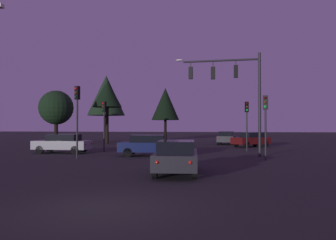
{
  "coord_description": "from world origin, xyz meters",
  "views": [
    {
      "loc": [
        3.01,
        -8.82,
        2.21
      ],
      "look_at": [
        -0.72,
        17.47,
        2.64
      ],
      "focal_mm": 36.59,
      "sensor_mm": 36.0,
      "label": 1
    }
  ],
  "objects_px": {
    "traffic_light_median": "(77,108)",
    "car_nearside_lane": "(177,156)",
    "car_crossing_right": "(63,143)",
    "traffic_light_corner_right": "(247,116)",
    "traffic_light_corner_left": "(104,116)",
    "traffic_signal_mast_arm": "(233,84)",
    "tree_left_far": "(106,95)",
    "tree_right_cluster": "(165,104)",
    "traffic_light_far_side": "(265,114)",
    "car_parked_lot": "(226,138)",
    "tree_behind_sign": "(107,94)",
    "tree_center_horizon": "(56,108)",
    "car_crossing_left": "(149,145)",
    "car_far_lane": "(251,139)"
  },
  "relations": [
    {
      "from": "traffic_light_median",
      "to": "car_nearside_lane",
      "type": "bearing_deg",
      "value": -39.71
    },
    {
      "from": "car_crossing_right",
      "to": "traffic_light_corner_right",
      "type": "bearing_deg",
      "value": 15.61
    },
    {
      "from": "traffic_light_corner_left",
      "to": "car_crossing_right",
      "type": "xyz_separation_m",
      "value": [
        -2.68,
        -2.25,
        -2.23
      ]
    },
    {
      "from": "traffic_light_corner_left",
      "to": "traffic_signal_mast_arm",
      "type": "bearing_deg",
      "value": -16.36
    },
    {
      "from": "tree_left_far",
      "to": "tree_right_cluster",
      "type": "relative_size",
      "value": 1.46
    },
    {
      "from": "traffic_light_far_side",
      "to": "car_parked_lot",
      "type": "height_order",
      "value": "traffic_light_far_side"
    },
    {
      "from": "traffic_light_corner_right",
      "to": "traffic_light_far_side",
      "type": "distance_m",
      "value": 7.62
    },
    {
      "from": "car_parked_lot",
      "to": "tree_right_cluster",
      "type": "distance_m",
      "value": 8.3
    },
    {
      "from": "tree_left_far",
      "to": "tree_right_cluster",
      "type": "bearing_deg",
      "value": -42.99
    },
    {
      "from": "car_nearside_lane",
      "to": "tree_right_cluster",
      "type": "height_order",
      "value": "tree_right_cluster"
    },
    {
      "from": "traffic_signal_mast_arm",
      "to": "tree_behind_sign",
      "type": "relative_size",
      "value": 0.95
    },
    {
      "from": "traffic_light_median",
      "to": "traffic_light_far_side",
      "type": "bearing_deg",
      "value": 3.21
    },
    {
      "from": "traffic_light_corner_right",
      "to": "traffic_light_far_side",
      "type": "relative_size",
      "value": 1.03
    },
    {
      "from": "car_nearside_lane",
      "to": "car_crossing_right",
      "type": "xyz_separation_m",
      "value": [
        -10.4,
        10.32,
        -0.0
      ]
    },
    {
      "from": "tree_center_horizon",
      "to": "car_crossing_right",
      "type": "bearing_deg",
      "value": -61.13
    },
    {
      "from": "car_crossing_right",
      "to": "tree_center_horizon",
      "type": "xyz_separation_m",
      "value": [
        -5.16,
        9.36,
        3.36
      ]
    },
    {
      "from": "car_parked_lot",
      "to": "car_crossing_left",
      "type": "bearing_deg",
      "value": -110.17
    },
    {
      "from": "tree_behind_sign",
      "to": "tree_right_cluster",
      "type": "xyz_separation_m",
      "value": [
        7.53,
        -2.31,
        -1.45
      ]
    },
    {
      "from": "tree_behind_sign",
      "to": "tree_center_horizon",
      "type": "bearing_deg",
      "value": -129.68
    },
    {
      "from": "tree_left_far",
      "to": "tree_right_cluster",
      "type": "distance_m",
      "value": 13.78
    },
    {
      "from": "car_crossing_left",
      "to": "tree_left_far",
      "type": "height_order",
      "value": "tree_left_far"
    },
    {
      "from": "traffic_light_far_side",
      "to": "car_crossing_right",
      "type": "bearing_deg",
      "value": 167.25
    },
    {
      "from": "tree_behind_sign",
      "to": "car_far_lane",
      "type": "bearing_deg",
      "value": -13.93
    },
    {
      "from": "traffic_light_far_side",
      "to": "car_nearside_lane",
      "type": "distance_m",
      "value": 8.7
    },
    {
      "from": "car_parked_lot",
      "to": "tree_center_horizon",
      "type": "relative_size",
      "value": 0.7
    },
    {
      "from": "car_far_lane",
      "to": "tree_behind_sign",
      "type": "height_order",
      "value": "tree_behind_sign"
    },
    {
      "from": "traffic_light_median",
      "to": "car_parked_lot",
      "type": "relative_size",
      "value": 1.15
    },
    {
      "from": "car_nearside_lane",
      "to": "tree_left_far",
      "type": "relative_size",
      "value": 0.5
    },
    {
      "from": "car_nearside_lane",
      "to": "tree_right_cluster",
      "type": "bearing_deg",
      "value": 99.82
    },
    {
      "from": "traffic_light_median",
      "to": "tree_center_horizon",
      "type": "xyz_separation_m",
      "value": [
        -8.13,
        13.51,
        0.74
      ]
    },
    {
      "from": "traffic_light_corner_right",
      "to": "tree_left_far",
      "type": "relative_size",
      "value": 0.45
    },
    {
      "from": "car_parked_lot",
      "to": "tree_center_horizon",
      "type": "bearing_deg",
      "value": -163.69
    },
    {
      "from": "car_crossing_right",
      "to": "tree_right_cluster",
      "type": "xyz_separation_m",
      "value": [
        6.52,
        12.05,
        3.81
      ]
    },
    {
      "from": "traffic_light_far_side",
      "to": "car_crossing_left",
      "type": "bearing_deg",
      "value": 166.44
    },
    {
      "from": "traffic_light_median",
      "to": "tree_behind_sign",
      "type": "xyz_separation_m",
      "value": [
        -3.98,
        18.51,
        2.65
      ]
    },
    {
      "from": "traffic_light_corner_left",
      "to": "tree_behind_sign",
      "type": "xyz_separation_m",
      "value": [
        -3.69,
        12.11,
        3.03
      ]
    },
    {
      "from": "tree_center_horizon",
      "to": "tree_right_cluster",
      "type": "height_order",
      "value": "tree_right_cluster"
    },
    {
      "from": "traffic_light_median",
      "to": "tree_center_horizon",
      "type": "bearing_deg",
      "value": 121.04
    },
    {
      "from": "car_nearside_lane",
      "to": "car_crossing_left",
      "type": "height_order",
      "value": "same"
    },
    {
      "from": "traffic_light_median",
      "to": "traffic_light_corner_right",
      "type": "bearing_deg",
      "value": 35.03
    },
    {
      "from": "traffic_light_corner_right",
      "to": "tree_left_far",
      "type": "bearing_deg",
      "value": 136.68
    },
    {
      "from": "car_crossing_left",
      "to": "traffic_light_corner_left",
      "type": "bearing_deg",
      "value": 140.98
    },
    {
      "from": "car_far_lane",
      "to": "tree_behind_sign",
      "type": "relative_size",
      "value": 0.55
    },
    {
      "from": "tree_left_far",
      "to": "car_far_lane",
      "type": "bearing_deg",
      "value": -30.13
    },
    {
      "from": "traffic_light_far_side",
      "to": "tree_center_horizon",
      "type": "bearing_deg",
      "value": 147.94
    },
    {
      "from": "traffic_signal_mast_arm",
      "to": "car_crossing_left",
      "type": "distance_m",
      "value": 7.5
    },
    {
      "from": "car_crossing_left",
      "to": "car_far_lane",
      "type": "distance_m",
      "value": 14.44
    },
    {
      "from": "tree_left_far",
      "to": "car_crossing_left",
      "type": "bearing_deg",
      "value": -64.7
    },
    {
      "from": "car_crossing_right",
      "to": "tree_right_cluster",
      "type": "relative_size",
      "value": 0.7
    },
    {
      "from": "traffic_signal_mast_arm",
      "to": "tree_left_far",
      "type": "distance_m",
      "value": 27.94
    }
  ]
}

